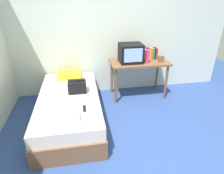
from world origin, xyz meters
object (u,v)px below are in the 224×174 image
Objects in this scene: book_row at (150,54)px; pillow at (69,74)px; remote_silver at (57,91)px; folded_towel at (69,117)px; picture_frame at (161,59)px; tv at (131,53)px; bed at (70,108)px; water_bottle at (147,56)px; magazine at (64,106)px; desk at (139,66)px; remote_dark at (84,108)px; handbag at (77,87)px.

pillow is (-1.67, -0.04, -0.32)m from book_row.
folded_towel reaches higher than remote_silver.
tv is at bearing 167.35° from picture_frame.
bed is at bearing -90.08° from pillow.
pillow is (-1.53, 0.19, -0.34)m from water_bottle.
picture_frame reaches higher than remote_silver.
water_bottle is at bearing 39.57° from folded_towel.
desk is at bearing 34.62° from magazine.
remote_dark reaches higher than bed.
remote_silver is (-1.40, -0.52, -0.45)m from tv.
folded_towel is (-0.13, -0.77, -0.06)m from handbag.
folded_towel is at bearing -131.56° from tv.
remote_dark is (0.30, -0.14, 0.01)m from magazine.
book_row is 2.09m from magazine.
tv is 1.84m from folded_towel.
tv is 1.68m from magazine.
pillow is 2.92× the size of remote_dark.
book_row is at bearing 24.80° from handbag.
remote_silver is at bearing 104.57° from folded_towel.
handbag is 1.03× the size of magazine.
water_bottle is 1.98× the size of picture_frame.
magazine is 1.86× the size of remote_dark.
folded_towel is at bearing -135.68° from remote_dark.
desk is 8.06× the size of remote_silver.
water_bottle is 1.78× the size of remote_silver.
tv is 2.82× the size of remote_dark.
bed is 1.96m from book_row.
water_bottle is 0.27m from book_row.
magazine is (-1.72, -1.12, -0.38)m from book_row.
desk is at bearing 3.41° from tv.
bed is 7.79× the size of water_bottle.
folded_towel is at bearing -76.67° from magazine.
pillow is at bearing 87.02° from magazine.
remote_silver is at bearing -160.93° from book_row.
magazine is 1.04× the size of folded_towel.
magazine reaches higher than bed.
remote_dark is at bearing -78.89° from pillow.
book_row is 2.23m from folded_towel.
magazine is at bearing 103.33° from folded_towel.
folded_towel is (0.03, -1.43, -0.02)m from pillow.
handbag reaches higher than remote_dark.
water_bottle reaches higher than picture_frame.
folded_towel is (-1.38, -1.35, -0.14)m from desk.
pillow is 3.16× the size of remote_silver.
remote_dark is at bearing -135.46° from desk.
water_bottle is 1.81m from remote_silver.
bed is at bearing -154.08° from desk.
tv reaches higher than remote_dark.
desk is at bearing 18.37° from remote_silver.
handbag is at bearing -9.87° from remote_silver.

